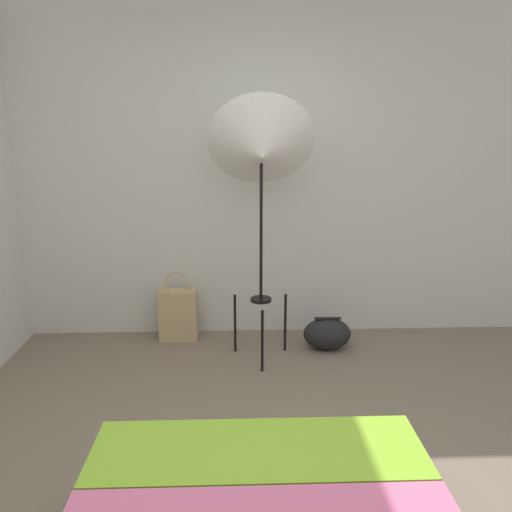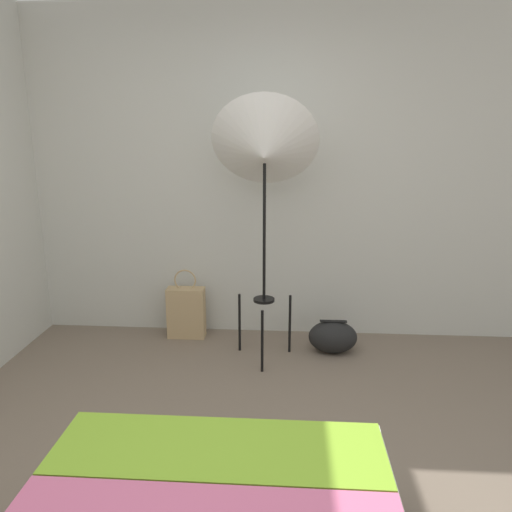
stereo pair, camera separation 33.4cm
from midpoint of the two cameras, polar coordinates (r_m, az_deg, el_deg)
wall_back at (r=4.01m, az=1.89°, el=8.99°), size 8.00×0.05×2.60m
photo_umbrella at (r=3.46m, az=3.82°, el=11.84°), size 0.75×0.58×1.91m
tote_bag at (r=4.13m, az=-5.68°, el=-6.43°), size 0.30×0.13×0.58m
duffel_bag at (r=3.94m, az=11.21°, el=-9.10°), size 0.37×0.25×0.26m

